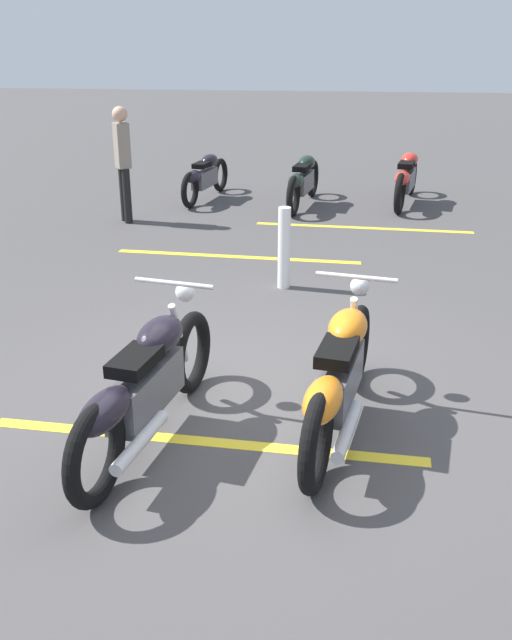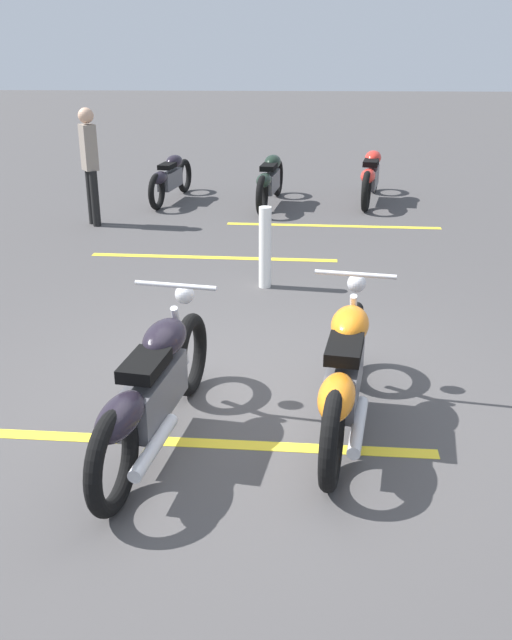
% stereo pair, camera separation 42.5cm
% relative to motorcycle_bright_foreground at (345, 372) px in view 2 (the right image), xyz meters
% --- Properties ---
extents(ground_plane, '(60.00, 60.00, 0.00)m').
position_rel_motorcycle_bright_foreground_xyz_m(ground_plane, '(0.44, 0.66, -0.46)').
color(ground_plane, '#474444').
extents(motorcycle_bright_foreground, '(2.21, 0.67, 1.04)m').
position_rel_motorcycle_bright_foreground_xyz_m(motorcycle_bright_foreground, '(0.00, 0.00, 0.00)').
color(motorcycle_bright_foreground, black).
rests_on(motorcycle_bright_foreground, ground).
extents(motorcycle_dark_foreground, '(2.21, 0.68, 1.04)m').
position_rel_motorcycle_bright_foreground_xyz_m(motorcycle_dark_foreground, '(-0.30, 1.34, 0.00)').
color(motorcycle_dark_foreground, black).
rests_on(motorcycle_dark_foreground, ground).
extents(motorcycle_row_far_left, '(2.16, 0.56, 0.82)m').
position_rel_motorcycle_bright_foreground_xyz_m(motorcycle_row_far_left, '(7.45, -1.01, -0.01)').
color(motorcycle_row_far_left, black).
rests_on(motorcycle_row_far_left, ground).
extents(motorcycle_row_left, '(2.11, 0.46, 0.80)m').
position_rel_motorcycle_bright_foreground_xyz_m(motorcycle_row_left, '(7.10, 0.68, -0.03)').
color(motorcycle_row_left, black).
rests_on(motorcycle_row_left, ground).
extents(motorcycle_row_center, '(1.95, 0.51, 0.74)m').
position_rel_motorcycle_bright_foreground_xyz_m(motorcycle_row_center, '(7.39, 2.38, -0.06)').
color(motorcycle_row_center, black).
rests_on(motorcycle_row_center, ground).
extents(bystander_near_row, '(0.30, 0.29, 1.71)m').
position_rel_motorcycle_bright_foreground_xyz_m(bystander_near_row, '(5.78, 3.29, 0.49)').
color(bystander_near_row, black).
rests_on(bystander_near_row, ground).
extents(bollard_post, '(0.14, 0.14, 0.93)m').
position_rel_motorcycle_bright_foreground_xyz_m(bollard_post, '(3.10, 0.66, 0.00)').
color(bollard_post, white).
rests_on(bollard_post, ground).
extents(parking_stripe_near, '(0.28, 3.20, 0.01)m').
position_rel_motorcycle_bright_foreground_xyz_m(parking_stripe_near, '(-0.26, 0.95, -0.46)').
color(parking_stripe_near, yellow).
rests_on(parking_stripe_near, ground).
extents(parking_stripe_mid, '(0.28, 3.20, 0.01)m').
position_rel_motorcycle_bright_foreground_xyz_m(parking_stripe_mid, '(4.18, 1.35, -0.46)').
color(parking_stripe_mid, yellow).
rests_on(parking_stripe_mid, ground).
extents(parking_stripe_far, '(0.28, 3.20, 0.01)m').
position_rel_motorcycle_bright_foreground_xyz_m(parking_stripe_far, '(5.84, -0.30, -0.46)').
color(parking_stripe_far, yellow).
rests_on(parking_stripe_far, ground).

